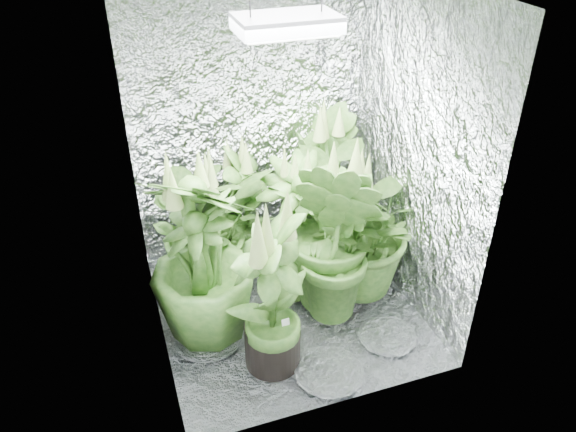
% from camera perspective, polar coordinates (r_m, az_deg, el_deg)
% --- Properties ---
extents(ground, '(1.60, 1.60, 0.00)m').
position_cam_1_polar(ground, '(3.74, -0.10, -9.45)').
color(ground, silver).
rests_on(ground, ground).
extents(walls, '(1.62, 1.62, 2.00)m').
position_cam_1_polar(walls, '(3.16, -0.12, 4.20)').
color(walls, silver).
rests_on(walls, ground).
extents(grow_lamp, '(0.50, 0.30, 0.22)m').
position_cam_1_polar(grow_lamp, '(2.86, -0.14, 18.93)').
color(grow_lamp, gray).
rests_on(grow_lamp, ceiling).
extents(plant_a, '(1.02, 1.02, 0.98)m').
position_cam_1_polar(plant_a, '(3.71, -8.18, -1.21)').
color(plant_a, black).
rests_on(plant_a, ground).
extents(plant_b, '(0.64, 0.64, 0.95)m').
position_cam_1_polar(plant_b, '(3.96, -4.30, 0.85)').
color(plant_b, black).
rests_on(plant_b, ground).
extents(plant_c, '(0.68, 0.68, 1.16)m').
position_cam_1_polar(plant_c, '(4.06, 3.39, 3.54)').
color(plant_c, black).
rests_on(plant_c, ground).
extents(plant_d, '(0.87, 0.87, 1.22)m').
position_cam_1_polar(plant_d, '(3.25, -8.66, -4.35)').
color(plant_d, black).
rests_on(plant_d, ground).
extents(plant_e, '(1.00, 1.00, 1.04)m').
position_cam_1_polar(plant_e, '(3.60, 7.20, -1.56)').
color(plant_e, black).
rests_on(plant_e, ground).
extents(plant_f, '(0.70, 0.70, 1.12)m').
position_cam_1_polar(plant_f, '(3.06, -1.68, -8.02)').
color(plant_f, black).
rests_on(plant_f, ground).
extents(plant_g, '(0.79, 0.79, 1.22)m').
position_cam_1_polar(plant_g, '(3.40, 4.80, -2.16)').
color(plant_g, black).
rests_on(plant_g, ground).
extents(plant_h, '(0.68, 0.68, 1.04)m').
position_cam_1_polar(plant_h, '(3.62, 0.82, -1.50)').
color(plant_h, black).
rests_on(plant_h, ground).
extents(circulation_fan, '(0.18, 0.30, 0.35)m').
position_cam_1_polar(circulation_fan, '(3.94, 7.55, -4.48)').
color(circulation_fan, black).
rests_on(circulation_fan, ground).
extents(plant_label, '(0.05, 0.02, 0.07)m').
position_cam_1_polar(plant_label, '(3.19, -0.23, -10.97)').
color(plant_label, white).
rests_on(plant_label, plant_f).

